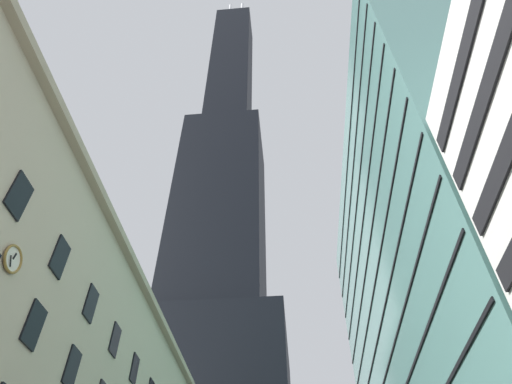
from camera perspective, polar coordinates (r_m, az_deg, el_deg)
The scene contains 2 objects.
dark_skyscraper at distance 103.55m, azimuth -4.95°, elevation -9.02°, with size 29.92×29.92×204.75m.
glass_office_midrise at distance 53.65m, azimuth 23.97°, elevation -13.36°, with size 16.68×52.82×52.39m.
Camera 1 is at (2.00, -11.48, 1.29)m, focal length 31.43 mm.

